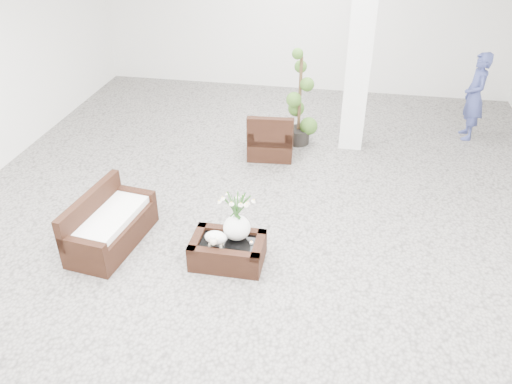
% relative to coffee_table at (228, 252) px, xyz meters
% --- Properties ---
extents(ground, '(11.00, 11.00, 0.00)m').
position_rel_coffee_table_xyz_m(ground, '(0.23, 0.83, -0.16)').
color(ground, gray).
rests_on(ground, ground).
extents(column, '(0.40, 0.40, 3.50)m').
position_rel_coffee_table_xyz_m(column, '(1.43, 3.63, 1.59)').
color(column, white).
rests_on(column, ground).
extents(coffee_table, '(0.90, 0.60, 0.31)m').
position_rel_coffee_table_xyz_m(coffee_table, '(0.00, 0.00, 0.00)').
color(coffee_table, '#351B0F').
rests_on(coffee_table, ground).
extents(sheep_figurine, '(0.28, 0.23, 0.21)m').
position_rel_coffee_table_xyz_m(sheep_figurine, '(-0.12, -0.10, 0.26)').
color(sheep_figurine, white).
rests_on(sheep_figurine, coffee_table).
extents(planter_narcissus, '(0.44, 0.44, 0.80)m').
position_rel_coffee_table_xyz_m(planter_narcissus, '(0.10, 0.10, 0.56)').
color(planter_narcissus, white).
rests_on(planter_narcissus, coffee_table).
extents(tealight, '(0.04, 0.04, 0.03)m').
position_rel_coffee_table_xyz_m(tealight, '(0.30, 0.02, 0.17)').
color(tealight, white).
rests_on(tealight, coffee_table).
extents(armchair, '(0.82, 0.79, 0.81)m').
position_rel_coffee_table_xyz_m(armchair, '(0.07, 3.00, 0.25)').
color(armchair, '#351B0F').
rests_on(armchair, ground).
extents(loveseat, '(0.82, 1.42, 0.72)m').
position_rel_coffee_table_xyz_m(loveseat, '(-1.59, 0.10, 0.20)').
color(loveseat, '#351B0F').
rests_on(loveseat, ground).
extents(topiary, '(0.46, 0.46, 1.71)m').
position_rel_coffee_table_xyz_m(topiary, '(0.48, 3.53, 0.70)').
color(topiary, '#2F4F19').
rests_on(topiary, ground).
extents(shopper, '(0.43, 0.61, 1.60)m').
position_rel_coffee_table_xyz_m(shopper, '(3.54, 4.34, 0.64)').
color(shopper, navy).
rests_on(shopper, ground).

